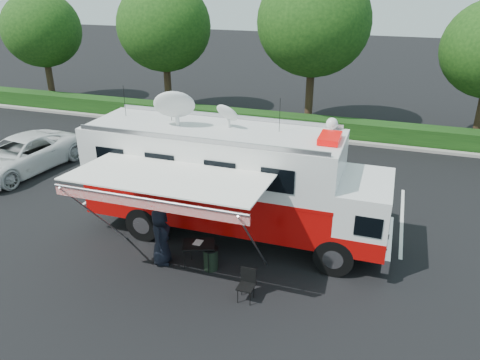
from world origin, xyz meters
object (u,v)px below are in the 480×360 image
object	(u,v)px
white_suv	(24,171)
folding_table	(199,245)
command_truck	(233,180)
trash_bin	(211,258)

from	to	relation	value
white_suv	folding_table	size ratio (longest dim) A/B	5.05
command_truck	trash_bin	world-z (taller)	command_truck
folding_table	command_truck	bearing A→B (deg)	80.63
folding_table	trash_bin	xyz separation A→B (m)	(0.38, -0.00, -0.41)
command_truck	folding_table	size ratio (longest dim) A/B	8.82
command_truck	white_suv	bearing A→B (deg)	168.18
white_suv	trash_bin	xyz separation A→B (m)	(11.09, -4.45, 0.37)
command_truck	folding_table	bearing A→B (deg)	-99.37
white_suv	trash_bin	bearing A→B (deg)	-14.25
white_suv	trash_bin	world-z (taller)	white_suv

